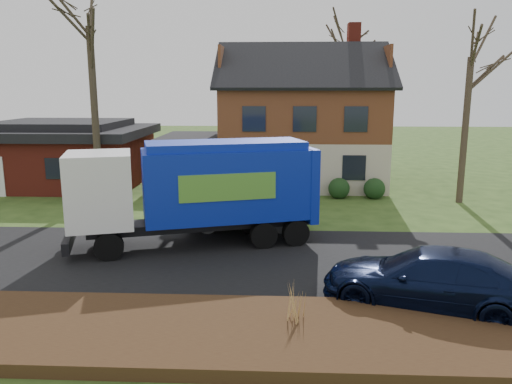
{
  "coord_description": "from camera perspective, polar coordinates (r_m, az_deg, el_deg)",
  "views": [
    {
      "loc": [
        0.71,
        -15.56,
        5.53
      ],
      "look_at": [
        -0.13,
        2.5,
        1.77
      ],
      "focal_mm": 35.0,
      "sensor_mm": 36.0,
      "label": 1
    }
  ],
  "objects": [
    {
      "name": "ranch_house",
      "position": [
        31.48,
        -21.22,
        4.17
      ],
      "size": [
        9.8,
        8.2,
        3.7
      ],
      "color": "maroon",
      "rests_on": "ground"
    },
    {
      "name": "main_house",
      "position": [
        29.52,
        4.24,
        8.8
      ],
      "size": [
        12.95,
        8.95,
        9.26
      ],
      "color": "#C3B59D",
      "rests_on": "ground"
    },
    {
      "name": "grass_clump_mid",
      "position": [
        11.7,
        4.49,
        -12.39
      ],
      "size": [
        0.32,
        0.27,
        0.9
      ],
      "color": "tan",
      "rests_on": "mulch_verge"
    },
    {
      "name": "garbage_truck",
      "position": [
        17.71,
        -6.4,
        0.64
      ],
      "size": [
        8.97,
        4.74,
        3.71
      ],
      "rotation": [
        0.0,
        0.0,
        0.3
      ],
      "color": "black",
      "rests_on": "ground"
    },
    {
      "name": "road",
      "position": [
        16.52,
        0.06,
        -7.76
      ],
      "size": [
        80.0,
        7.0,
        0.02
      ],
      "primitive_type": "cube",
      "color": "black",
      "rests_on": "ground"
    },
    {
      "name": "silver_sedan",
      "position": [
        19.94,
        -1.3,
        -2.01
      ],
      "size": [
        4.92,
        2.06,
        1.58
      ],
      "primitive_type": "imported",
      "rotation": [
        0.0,
        0.0,
        1.65
      ],
      "color": "#B8BCC0",
      "rests_on": "ground"
    },
    {
      "name": "tree_back",
      "position": [
        37.7,
        10.28,
        17.74
      ],
      "size": [
        3.63,
        3.63,
        11.5
      ],
      "color": "#392C22",
      "rests_on": "ground"
    },
    {
      "name": "mulch_verge",
      "position": [
        11.61,
        -1.18,
        -15.86
      ],
      "size": [
        80.0,
        3.5,
        0.3
      ],
      "primitive_type": "cube",
      "color": "#321C10",
      "rests_on": "ground"
    },
    {
      "name": "ground",
      "position": [
        16.53,
        0.06,
        -7.8
      ],
      "size": [
        120.0,
        120.0,
        0.0
      ],
      "primitive_type": "plane",
      "color": "#2B4617",
      "rests_on": "ground"
    },
    {
      "name": "tree_front_east",
      "position": [
        26.26,
        23.59,
        16.44
      ],
      "size": [
        3.59,
        3.59,
        9.97
      ],
      "color": "#47382A",
      "rests_on": "ground"
    },
    {
      "name": "grass_clump_east",
      "position": [
        13.16,
        26.13,
        -10.77
      ],
      "size": [
        0.37,
        0.3,
        0.92
      ],
      "color": "tan",
      "rests_on": "mulch_verge"
    },
    {
      "name": "navy_wagon",
      "position": [
        13.61,
        19.18,
        -9.36
      ],
      "size": [
        5.78,
        3.78,
        1.56
      ],
      "primitive_type": "imported",
      "rotation": [
        0.0,
        0.0,
        -1.9
      ],
      "color": "black",
      "rests_on": "ground"
    }
  ]
}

